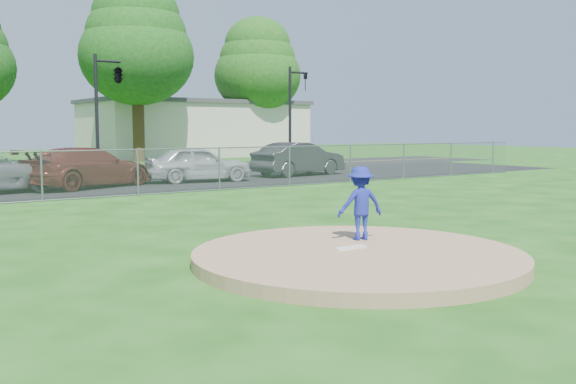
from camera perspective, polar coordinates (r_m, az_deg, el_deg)
name	(u,v)px	position (r m, az deg, el deg)	size (l,w,h in m)	color
ground	(132,204)	(19.20, -13.73, -1.01)	(120.00, 120.00, 0.00)	#164A10
pitchers_mound	(358,257)	(10.57, 6.22, -5.75)	(5.40, 5.40, 0.20)	#9E7957
pitching_rubber	(350,248)	(10.70, 5.52, -4.95)	(0.60, 0.15, 0.04)	white
chain_link_fence	(108,174)	(21.00, -15.74, 1.56)	(40.00, 0.06, 1.50)	gray
parking_lot	(67,187)	(25.35, -19.02, 0.45)	(50.00, 8.00, 0.01)	black
street	(21,175)	(32.61, -22.61, 1.43)	(60.00, 7.00, 0.01)	black
commercial_building	(195,128)	(51.18, -8.31, 5.63)	(16.40, 9.40, 4.30)	beige
tree_right	(137,42)	(43.18, -13.31, 12.83)	(7.28, 7.28, 11.63)	#382814
tree_far_right	(258,65)	(50.75, -2.72, 11.22)	(6.72, 6.72, 10.74)	#3A2615
traffic_signal_center	(116,76)	(31.79, -15.05, 9.89)	(1.42, 2.48, 5.60)	black
traffic_signal_right	(293,107)	(36.51, 0.49, 7.56)	(1.28, 0.20, 5.60)	black
pitcher	(360,203)	(11.51, 6.45, -1.00)	(0.85, 0.49, 1.31)	navy
parked_car_darkred	(88,167)	(24.68, -17.35, 2.11)	(2.08, 5.11, 1.48)	#5D1E17
parked_car_pearl	(198,164)	(26.36, -7.98, 2.50)	(1.72, 4.28, 1.46)	silver
parked_car_charcoal	(299,159)	(29.60, 0.99, 2.97)	(1.61, 4.62, 1.52)	#262729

